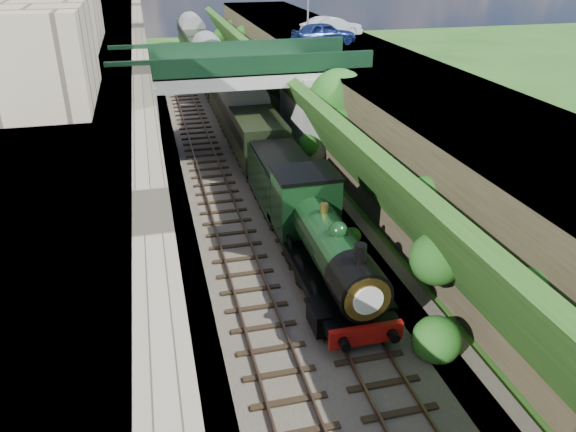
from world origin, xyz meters
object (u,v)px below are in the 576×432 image
object	(u,v)px
car_blue	(324,33)
car_silver	(331,27)
locomotive	(324,244)
tender	(283,184)
road_bridge	(246,97)
tree	(339,101)

from	to	relation	value
car_blue	car_silver	distance (m)	3.46
locomotive	tender	bearing A→B (deg)	90.00
road_bridge	car_blue	distance (m)	9.70
tree	car_silver	xyz separation A→B (m)	(3.77, 13.34, 2.44)
road_bridge	car_silver	distance (m)	12.84
car_blue	road_bridge	bearing A→B (deg)	119.14
car_blue	car_silver	size ratio (longest dim) A/B	0.96
car_blue	tender	xyz separation A→B (m)	(-6.86, -15.16, -5.47)
car_silver	tree	bearing A→B (deg)	145.72
road_bridge	tender	world-z (taller)	road_bridge
car_blue	tender	distance (m)	17.51
car_silver	locomotive	size ratio (longest dim) A/B	0.50
tender	car_blue	bearing A→B (deg)	65.64
locomotive	car_silver	bearing A→B (deg)	71.66
road_bridge	tender	xyz separation A→B (m)	(0.26, -9.29, -2.46)
road_bridge	car_silver	xyz separation A→B (m)	(8.74, 8.92, 3.01)
car_blue	car_silver	xyz separation A→B (m)	(1.62, 3.06, 0.00)
tender	locomotive	bearing A→B (deg)	-90.00
car_blue	car_silver	world-z (taller)	car_silver
car_blue	tree	bearing A→B (deg)	157.84
road_bridge	tender	size ratio (longest dim) A/B	2.67
car_blue	locomotive	world-z (taller)	car_blue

